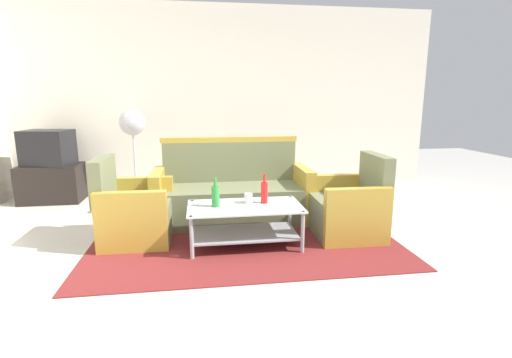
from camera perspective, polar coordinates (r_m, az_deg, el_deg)
The scene contains 13 objects.
ground_plane at distance 3.35m, azimuth -0.03°, elevation -13.20°, with size 14.00×14.00×0.00m, color beige.
wall_back at distance 6.08m, azimuth -4.27°, elevation 11.75°, with size 6.52×0.12×2.80m.
rug at distance 4.00m, azimuth -1.79°, elevation -8.82°, with size 3.04×2.02×0.01m, color maroon.
couch at distance 4.48m, azimuth -3.61°, elevation -2.36°, with size 1.80×0.74×0.96m.
armchair_left at distance 4.06m, azimuth -17.79°, elevation -4.88°, with size 0.71×0.77×0.85m.
armchair_right at distance 4.13m, azimuth 13.74°, elevation -4.35°, with size 0.71×0.77×0.85m.
coffee_table at distance 3.73m, azimuth -1.66°, elevation -6.07°, with size 1.10×0.60×0.40m.
bottle_red at distance 3.76m, azimuth 1.25°, elevation -1.94°, with size 0.07×0.07×0.30m.
bottle_green at distance 3.65m, azimuth -6.08°, elevation -2.50°, with size 0.08×0.08×0.28m.
cup at distance 3.76m, azimuth -1.14°, elevation -2.90°, with size 0.08×0.08×0.10m, color silver.
tv_stand at distance 6.04m, azimuth -28.24°, elevation -0.56°, with size 0.80×0.50×0.52m, color black.
television at distance 5.97m, azimuth -28.70°, elevation 4.14°, with size 0.67×0.54×0.48m.
pedestal_fan at distance 5.70m, azimuth -17.99°, elevation 7.28°, with size 0.36×0.36×1.27m.
Camera 1 is at (-0.44, -3.00, 1.43)m, focal length 26.72 mm.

